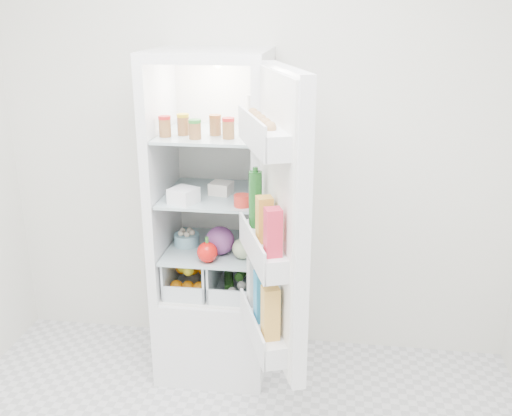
# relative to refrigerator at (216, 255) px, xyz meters

# --- Properties ---
(room_walls) EXTENTS (3.02, 3.02, 2.61)m
(room_walls) POSITION_rel_refrigerator_xyz_m (0.20, -1.25, 0.93)
(room_walls) COLOR silver
(room_walls) RESTS_ON ground
(refrigerator) EXTENTS (0.60, 0.60, 1.80)m
(refrigerator) POSITION_rel_refrigerator_xyz_m (0.00, 0.00, 0.00)
(refrigerator) COLOR white
(refrigerator) RESTS_ON ground
(shelf_low) EXTENTS (0.49, 0.53, 0.01)m
(shelf_low) POSITION_rel_refrigerator_xyz_m (-0.00, -0.06, 0.07)
(shelf_low) COLOR #A2B9BE
(shelf_low) RESTS_ON refrigerator
(shelf_mid) EXTENTS (0.49, 0.53, 0.02)m
(shelf_mid) POSITION_rel_refrigerator_xyz_m (-0.00, -0.06, 0.38)
(shelf_mid) COLOR #A2B9BE
(shelf_mid) RESTS_ON refrigerator
(shelf_top) EXTENTS (0.49, 0.53, 0.02)m
(shelf_top) POSITION_rel_refrigerator_xyz_m (-0.00, -0.06, 0.71)
(shelf_top) COLOR #A2B9BE
(shelf_top) RESTS_ON refrigerator
(crisper_left) EXTENTS (0.23, 0.46, 0.22)m
(crisper_left) POSITION_rel_refrigerator_xyz_m (-0.12, -0.06, -0.06)
(crisper_left) COLOR silver
(crisper_left) RESTS_ON refrigerator
(crisper_right) EXTENTS (0.23, 0.46, 0.22)m
(crisper_right) POSITION_rel_refrigerator_xyz_m (0.12, -0.06, -0.06)
(crisper_right) COLOR silver
(crisper_right) RESTS_ON refrigerator
(condiment_jars) EXTENTS (0.38, 0.16, 0.08)m
(condiment_jars) POSITION_rel_refrigerator_xyz_m (-0.04, -0.18, 0.76)
(condiment_jars) COLOR #B21919
(condiment_jars) RESTS_ON shelf_top
(squeeze_bottle) EXTENTS (0.07, 0.07, 0.19)m
(squeeze_bottle) POSITION_rel_refrigerator_xyz_m (0.21, -0.06, 0.82)
(squeeze_bottle) COLOR white
(squeeze_bottle) RESTS_ON shelf_top
(tub_white) EXTENTS (0.16, 0.16, 0.08)m
(tub_white) POSITION_rel_refrigerator_xyz_m (-0.11, -0.24, 0.43)
(tub_white) COLOR white
(tub_white) RESTS_ON shelf_mid
(tub_cream) EXTENTS (0.13, 0.13, 0.06)m
(tub_cream) POSITION_rel_refrigerator_xyz_m (0.05, -0.06, 0.42)
(tub_cream) COLOR white
(tub_cream) RESTS_ON shelf_mid
(tin_red) EXTENTS (0.10, 0.10, 0.06)m
(tin_red) POSITION_rel_refrigerator_xyz_m (0.19, -0.25, 0.42)
(tin_red) COLOR red
(tin_red) RESTS_ON shelf_mid
(red_cabbage) EXTENTS (0.15, 0.15, 0.15)m
(red_cabbage) POSITION_rel_refrigerator_xyz_m (0.06, -0.15, 0.16)
(red_cabbage) COLOR #5A2162
(red_cabbage) RESTS_ON shelf_low
(bell_pepper) EXTENTS (0.11, 0.11, 0.11)m
(bell_pepper) POSITION_rel_refrigerator_xyz_m (0.01, -0.26, 0.14)
(bell_pepper) COLOR red
(bell_pepper) RESTS_ON shelf_low
(mushroom_bowl) EXTENTS (0.16, 0.16, 0.06)m
(mushroom_bowl) POSITION_rel_refrigerator_xyz_m (-0.15, -0.06, 0.11)
(mushroom_bowl) COLOR #82B3C2
(mushroom_bowl) RESTS_ON shelf_low
(salad_bag) EXTENTS (0.11, 0.11, 0.11)m
(salad_bag) POSITION_rel_refrigerator_xyz_m (0.18, -0.19, 0.14)
(salad_bag) COLOR #A4B587
(salad_bag) RESTS_ON shelf_low
(citrus_pile) EXTENTS (0.20, 0.31, 0.16)m
(citrus_pile) POSITION_rel_refrigerator_xyz_m (-0.12, -0.08, -0.08)
(citrus_pile) COLOR orange
(citrus_pile) RESTS_ON refrigerator
(veg_pile) EXTENTS (0.16, 0.30, 0.10)m
(veg_pile) POSITION_rel_refrigerator_xyz_m (0.13, -0.06, -0.10)
(veg_pile) COLOR #1F4717
(veg_pile) RESTS_ON refrigerator
(fridge_door) EXTENTS (0.35, 0.58, 1.30)m
(fridge_door) POSITION_rel_refrigerator_xyz_m (0.41, -0.62, 0.43)
(fridge_door) COLOR white
(fridge_door) RESTS_ON refrigerator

